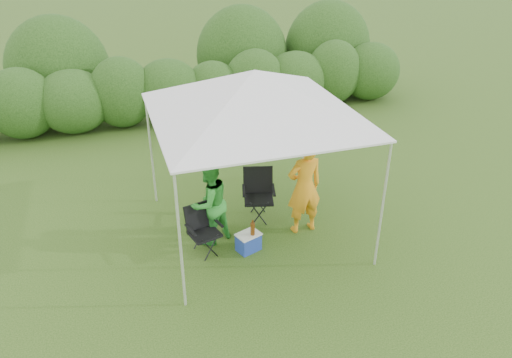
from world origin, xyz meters
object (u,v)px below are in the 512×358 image
object	(u,v)px
canopy	(255,94)
cooler	(248,242)
chair_left	(202,226)
man	(304,187)
woman	(209,203)
chair_right	(258,191)

from	to	relation	value
canopy	cooler	distance (m)	2.38
cooler	chair_left	bearing A→B (deg)	142.03
man	woman	size ratio (longest dim) A/B	1.15
man	cooler	distance (m)	1.30
woman	cooler	distance (m)	0.90
chair_right	chair_left	distance (m)	1.38
chair_left	woman	size ratio (longest dim) A/B	0.55
man	cooler	world-z (taller)	man
canopy	woman	distance (m)	1.90
chair_left	cooler	world-z (taller)	chair_left
man	woman	world-z (taller)	man
chair_left	cooler	xyz separation A→B (m)	(0.70, -0.22, -0.30)
canopy	chair_left	world-z (taller)	canopy
canopy	man	size ratio (longest dim) A/B	1.83
canopy	chair_left	xyz separation A→B (m)	(-0.98, -0.31, -2.00)
man	woman	bearing A→B (deg)	-10.43
chair_right	cooler	world-z (taller)	chair_right
woman	canopy	bearing A→B (deg)	160.49
canopy	man	distance (m)	1.81
canopy	man	xyz separation A→B (m)	(0.79, -0.25, -1.61)
man	woman	xyz separation A→B (m)	(-1.58, 0.17, -0.11)
chair_right	cooler	distance (m)	1.11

